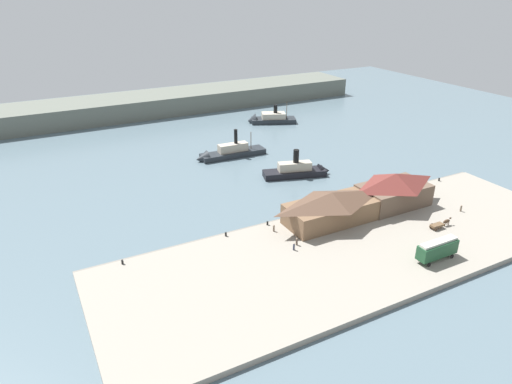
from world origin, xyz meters
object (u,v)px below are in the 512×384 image
ferry_shed_west_terminal (331,207)px  ferry_approaching_east (268,119)px  horse_cart (440,224)px  street_tram (437,249)px  mooring_post_east (226,234)px  ferry_shed_east_terminal (394,189)px  pedestrian_walking_east (274,228)px  ferry_moored_west (301,171)px  mooring_post_center_east (122,262)px  mooring_post_west (439,179)px  pedestrian_walking_west (294,247)px  pedestrian_near_west_shed (297,242)px  pedestrian_near_east_shed (461,208)px  mooring_post_center_west (267,223)px  ferry_mid_harbor (226,153)px

ferry_shed_west_terminal → ferry_approaching_east: ferry_approaching_east is taller
horse_cart → ferry_approaching_east: ferry_approaching_east is taller
street_tram → mooring_post_east: street_tram is taller
ferry_shed_east_terminal → pedestrian_walking_east: bearing=176.3°
horse_cart → ferry_moored_west: bearing=102.9°
ferry_moored_west → mooring_post_center_east: bearing=-157.2°
mooring_post_west → mooring_post_east: bearing=179.9°
pedestrian_walking_west → pedestrian_near_west_shed: (1.60, 1.39, 0.01)m
ferry_shed_east_terminal → ferry_moored_west: bearing=106.4°
pedestrian_walking_east → pedestrian_near_east_shed: bearing=-15.8°
horse_cart → ferry_shed_east_terminal: bearing=95.5°
pedestrian_walking_west → mooring_post_east: bearing=130.7°
pedestrian_near_east_shed → ferry_moored_west: ferry_moored_west is taller
pedestrian_walking_west → pedestrian_near_east_shed: size_ratio=0.98×
pedestrian_near_east_shed → mooring_post_center_west: (-45.22, 16.05, -0.32)m
pedestrian_near_west_shed → pedestrian_walking_east: (-1.40, 7.41, -0.01)m
horse_cart → ferry_moored_west: ferry_moored_west is taller
horse_cart → mooring_post_center_west: 39.45m
mooring_post_center_west → ferry_shed_west_terminal: bearing=-21.3°
mooring_post_center_east → ferry_moored_west: bearing=22.8°
pedestrian_walking_east → mooring_post_center_west: bearing=86.9°
pedestrian_walking_east → mooring_post_west: pedestrian_walking_east is taller
horse_cart → mooring_post_east: 48.90m
ferry_mid_harbor → street_tram: bearing=-81.1°
ferry_shed_west_terminal → horse_cart: ferry_shed_west_terminal is taller
mooring_post_west → ferry_moored_west: size_ratio=0.04×
ferry_shed_east_terminal → ferry_mid_harbor: ferry_shed_east_terminal is taller
pedestrian_near_west_shed → mooring_post_east: 15.81m
ferry_moored_west → pedestrian_walking_east: bearing=-132.5°
street_tram → ferry_approaching_east: (20.09, 105.71, -2.22)m
mooring_post_west → ferry_approaching_east: bearing=98.9°
mooring_post_center_east → mooring_post_center_west: bearing=1.0°
pedestrian_near_west_shed → pedestrian_near_east_shed: (44.00, -5.41, 0.00)m
mooring_post_east → ferry_mid_harbor: size_ratio=0.04×
mooring_post_center_west → ferry_moored_west: 34.01m
ferry_shed_west_terminal → mooring_post_west: bearing=7.1°
mooring_post_west → ferry_moored_west: bearing=142.3°
pedestrian_walking_east → mooring_post_east: bearing=163.6°
pedestrian_near_east_shed → mooring_post_center_east: pedestrian_near_east_shed is taller
ferry_shed_west_terminal → ferry_shed_east_terminal: bearing=-0.0°
mooring_post_west → mooring_post_center_west: bearing=179.8°
horse_cart → ferry_approaching_east: size_ratio=0.30×
ferry_moored_west → ferry_approaching_east: bearing=70.7°
ferry_approaching_east → ferry_shed_east_terminal: bearing=-97.1°
pedestrian_walking_west → mooring_post_west: pedestrian_walking_west is taller
pedestrian_walking_west → mooring_post_east: size_ratio=1.84×
pedestrian_walking_west → mooring_post_west: size_ratio=1.84×
ferry_shed_west_terminal → street_tram: ferry_shed_west_terminal is taller
horse_cart → pedestrian_walking_east: 38.12m
mooring_post_west → ferry_approaching_east: ferry_approaching_east is taller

